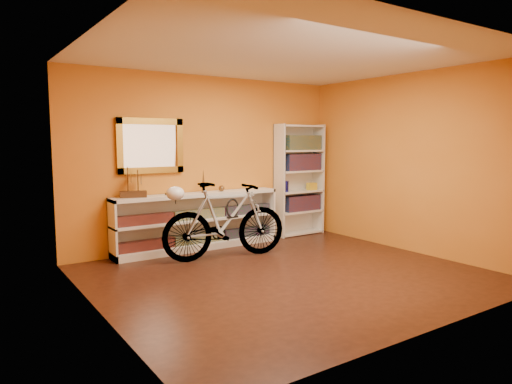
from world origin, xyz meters
TOP-DOWN VIEW (x-y plane):
  - floor at (0.00, 0.00)m, footprint 4.50×4.00m
  - ceiling at (0.00, 0.00)m, footprint 4.50×4.00m
  - back_wall at (0.00, 2.00)m, footprint 4.50×0.01m
  - left_wall at (-2.25, 0.00)m, footprint 0.01×4.00m
  - right_wall at (2.25, 0.00)m, footprint 0.01×4.00m
  - gilt_mirror at (-0.95, 1.97)m, footprint 0.98×0.06m
  - wall_socket at (0.90, 1.99)m, footprint 0.09×0.02m
  - console_unit at (-0.29, 1.81)m, footprint 2.60×0.35m
  - cd_row_lower at (-0.29, 1.79)m, footprint 2.50×0.13m
  - cd_row_upper at (-0.29, 1.79)m, footprint 2.50×0.13m
  - model_ship at (-1.27, 1.81)m, footprint 0.38×0.23m
  - toy_car at (-0.75, 1.81)m, footprint 0.00×0.00m
  - bronze_ornament at (-0.20, 1.81)m, footprint 0.06×0.06m
  - decorative_orb at (0.11, 1.81)m, footprint 0.09×0.09m
  - bookcase at (1.67, 1.84)m, footprint 0.90×0.30m
  - book_row_a at (1.72, 1.84)m, footprint 0.70×0.22m
  - book_row_b at (1.72, 1.84)m, footprint 0.70×0.22m
  - book_row_c at (1.72, 1.84)m, footprint 0.70×0.22m
  - travel_mug at (1.37, 1.82)m, footprint 0.08×0.08m
  - red_tin at (1.47, 1.87)m, footprint 0.20×0.20m
  - yellow_bag at (1.92, 1.80)m, footprint 0.17×0.11m
  - bicycle at (-0.23, 1.12)m, footprint 0.76×1.87m
  - helmet at (-0.91, 1.23)m, footprint 0.24×0.23m
  - u_lock at (-0.12, 1.10)m, footprint 0.20×0.02m

SIDE VIEW (x-z plane):
  - floor at x=0.00m, z-range -0.01..0.00m
  - cd_row_lower at x=-0.29m, z-range 0.10..0.24m
  - wall_socket at x=0.90m, z-range 0.21..0.29m
  - console_unit at x=-0.29m, z-range 0.00..0.85m
  - bicycle at x=-0.23m, z-range 0.00..1.07m
  - cd_row_upper at x=-0.29m, z-range 0.47..0.60m
  - book_row_a at x=1.72m, z-range 0.42..0.68m
  - u_lock at x=-0.12m, z-range 0.59..0.79m
  - yellow_bag at x=1.92m, z-range 0.77..0.89m
  - toy_car at x=-0.75m, z-range 0.85..0.85m
  - travel_mug at x=1.37m, z-range 0.77..0.95m
  - decorative_orb at x=0.11m, z-range 0.85..0.94m
  - helmet at x=-0.91m, z-range 0.85..1.03m
  - bookcase at x=1.67m, z-range 0.00..1.90m
  - bronze_ornament at x=-0.20m, z-range 0.85..1.20m
  - model_ship at x=-1.27m, z-range 0.85..1.27m
  - book_row_b at x=1.72m, z-range 1.11..1.40m
  - back_wall at x=0.00m, z-range 0.00..2.60m
  - left_wall at x=-2.25m, z-range 0.00..2.60m
  - right_wall at x=2.25m, z-range 0.00..2.60m
  - gilt_mirror at x=-0.95m, z-range 1.16..1.94m
  - red_tin at x=1.47m, z-range 1.46..1.67m
  - book_row_c at x=1.72m, z-range 1.46..1.71m
  - ceiling at x=0.00m, z-range 2.60..2.61m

